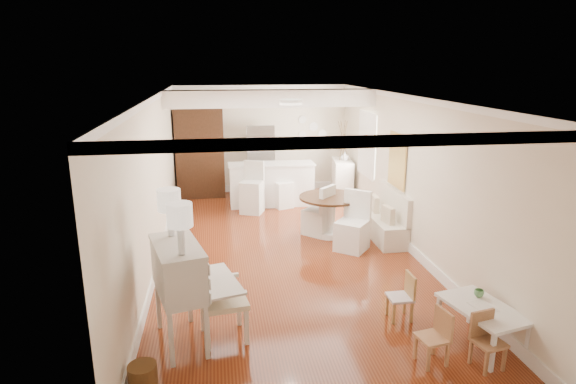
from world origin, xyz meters
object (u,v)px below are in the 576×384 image
object	(u,v)px
kids_table	(481,326)
bar_stool_right	(283,187)
kids_chair_b	(400,297)
dining_table	(329,216)
slip_chair_near	(352,222)
secretary_bureau	(180,294)
fridge	(274,160)
bar_stool_left	(252,188)
pantry_cabinet	(200,152)
kids_chair_a	(432,337)
sideboard	(342,179)
slip_chair_far	(318,210)
kids_chair_c	(489,342)
wicker_basket	(143,378)
breakfast_counter	(272,184)
gustavian_armchair	(223,299)

from	to	relation	value
kids_table	bar_stool_right	size ratio (longest dim) A/B	1.04
kids_chair_b	dining_table	xyz separation A→B (m)	(-0.18, 3.29, 0.08)
slip_chair_near	secretary_bureau	bearing A→B (deg)	-98.54
fridge	kids_chair_b	bearing A→B (deg)	-82.67
secretary_bureau	kids_chair_b	size ratio (longest dim) A/B	1.98
bar_stool_left	pantry_cabinet	bearing A→B (deg)	147.08
kids_chair_a	kids_chair_b	world-z (taller)	kids_chair_a
kids_table	sideboard	bearing A→B (deg)	89.37
kids_table	kids_chair_b	bearing A→B (deg)	134.60
sideboard	slip_chair_far	bearing A→B (deg)	-106.70
kids_chair_a	kids_chair_c	size ratio (longest dim) A/B	1.01
bar_stool_right	fridge	bearing A→B (deg)	73.38
kids_chair_a	fridge	bearing A→B (deg)	175.84
kids_chair_c	fridge	world-z (taller)	fridge
wicker_basket	sideboard	world-z (taller)	sideboard
breakfast_counter	kids_chair_a	bearing A→B (deg)	-80.96
kids_chair_b	kids_chair_c	size ratio (longest dim) A/B	1.00
bar_stool_left	pantry_cabinet	world-z (taller)	pantry_cabinet
gustavian_armchair	pantry_cabinet	world-z (taller)	pantry_cabinet
slip_chair_far	bar_stool_right	distance (m)	2.01
kids_table	breakfast_counter	world-z (taller)	breakfast_counter
secretary_bureau	breakfast_counter	size ratio (longest dim) A/B	0.63
gustavian_armchair	kids_table	bearing A→B (deg)	-109.93
slip_chair_far	breakfast_counter	world-z (taller)	breakfast_counter
slip_chair_far	pantry_cabinet	xyz separation A→B (m)	(-2.38, 3.29, 0.64)
bar_stool_right	pantry_cabinet	distance (m)	2.44
slip_chair_near	slip_chair_far	size ratio (longest dim) A/B	1.07
kids_table	kids_chair_b	distance (m)	1.05
dining_table	bar_stool_left	xyz separation A→B (m)	(-1.40, 1.78, 0.18)
gustavian_armchair	slip_chair_far	xyz separation A→B (m)	(1.96, 3.54, -0.02)
bar_stool_left	fridge	size ratio (longest dim) A/B	0.66
gustavian_armchair	pantry_cabinet	xyz separation A→B (m)	(-0.42, 6.83, 0.62)
wicker_basket	sideboard	distance (m)	8.16
kids_chair_b	gustavian_armchair	bearing A→B (deg)	-87.40
dining_table	breakfast_counter	xyz separation A→B (m)	(-0.88, 2.35, 0.10)
kids_chair_c	sideboard	bearing A→B (deg)	76.44
bar_stool_right	slip_chair_far	bearing A→B (deg)	-95.85
bar_stool_left	kids_chair_a	bearing A→B (deg)	-53.94
secretary_bureau	kids_table	world-z (taller)	secretary_bureau
kids_table	slip_chair_near	distance (m)	3.35
sideboard	kids_chair_c	bearing A→B (deg)	-84.12
kids_table	kids_chair_b	xyz separation A→B (m)	(-0.74, 0.75, 0.07)
breakfast_counter	pantry_cabinet	xyz separation A→B (m)	(-1.70, 1.08, 0.63)
kids_chair_c	fridge	bearing A→B (deg)	88.66
bar_stool_right	pantry_cabinet	bearing A→B (deg)	127.16
kids_chair_c	pantry_cabinet	size ratio (longest dim) A/B	0.28
kids_table	bar_stool_right	xyz separation A→B (m)	(-1.56, 6.14, 0.24)
bar_stool_right	fridge	world-z (taller)	fridge
slip_chair_near	bar_stool_left	xyz separation A→B (m)	(-1.64, 2.56, 0.05)
kids_chair_c	breakfast_counter	size ratio (longest dim) A/B	0.32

